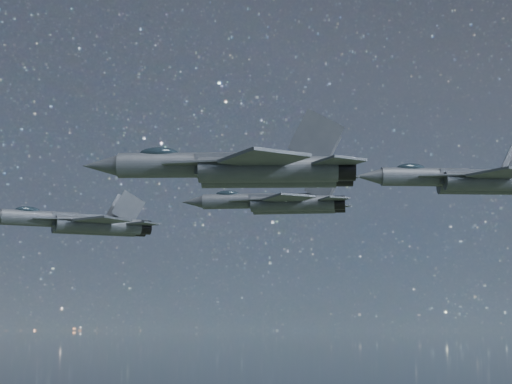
{
  "coord_description": "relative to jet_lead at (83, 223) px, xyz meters",
  "views": [
    {
      "loc": [
        -2.65,
        -65.15,
        133.35
      ],
      "look_at": [
        -4.76,
        0.61,
        144.04
      ],
      "focal_mm": 60.0,
      "sensor_mm": 36.0,
      "label": 1
    }
  ],
  "objects": [
    {
      "name": "jet_lead",
      "position": [
        0.0,
        0.0,
        0.0
      ],
      "size": [
        14.91,
        9.76,
        3.85
      ],
      "rotation": [
        0.0,
        0.0,
        0.43
      ],
      "color": "#2E343A"
    },
    {
      "name": "jet_left",
      "position": [
        16.88,
        8.45,
        2.95
      ],
      "size": [
        16.54,
        11.63,
        4.18
      ],
      "rotation": [
        0.0,
        0.0,
        -0.09
      ],
      "color": "#2E343A"
    },
    {
      "name": "jet_right",
      "position": [
        15.19,
        -26.6,
        -0.4
      ],
      "size": [
        15.4,
        11.01,
        3.94
      ],
      "rotation": [
        0.0,
        0.0,
        -0.0
      ],
      "color": "#2E343A"
    },
    {
      "name": "jet_slot",
      "position": [
        31.86,
        -7.5,
        2.23
      ],
      "size": [
        16.06,
        11.28,
        4.05
      ],
      "rotation": [
        0.0,
        0.0,
        0.09
      ],
      "color": "#2E343A"
    }
  ]
}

